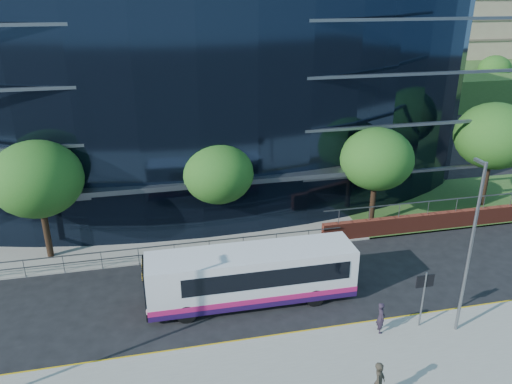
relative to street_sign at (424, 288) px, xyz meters
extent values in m
plane|color=black|center=(-4.50, 1.59, -2.15)|extent=(200.00, 200.00, 0.00)
cube|color=gray|center=(-4.50, 0.59, -2.07)|extent=(80.00, 0.25, 0.16)
cube|color=gold|center=(-4.50, 0.79, -2.14)|extent=(80.00, 0.08, 0.01)
cube|color=gold|center=(-4.50, 0.94, -2.14)|extent=(80.00, 0.08, 0.01)
cube|color=gray|center=(-10.50, 12.59, -2.10)|extent=(50.00, 8.00, 0.10)
cube|color=black|center=(-8.50, 25.59, 5.85)|extent=(38.00, 16.00, 16.00)
cube|color=#595E66|center=(-8.50, 11.09, 1.55)|extent=(22.00, 1.20, 0.30)
cube|color=slate|center=(-12.50, 8.59, -1.10)|extent=(24.00, 0.05, 0.05)
cube|color=slate|center=(-12.50, 8.59, -1.55)|extent=(24.00, 0.05, 0.05)
cylinder|color=slate|center=(-12.50, 8.59, -1.60)|extent=(0.04, 0.04, 1.10)
cube|color=#2D511E|center=(27.50, 57.59, -0.15)|extent=(60.00, 42.00, 4.00)
cylinder|color=slate|center=(0.00, -0.01, -0.60)|extent=(0.08, 0.08, 2.80)
cube|color=black|center=(0.00, 0.01, 0.35)|extent=(0.85, 0.06, 0.60)
cylinder|color=black|center=(-17.50, 10.59, -0.50)|extent=(0.36, 0.36, 3.30)
ellipsoid|color=#185117|center=(-17.50, 10.59, 2.73)|extent=(4.95, 4.95, 4.21)
cylinder|color=black|center=(-7.50, 11.09, -0.72)|extent=(0.36, 0.36, 2.86)
ellipsoid|color=#185117|center=(-7.50, 11.09, 2.08)|extent=(4.29, 4.29, 3.65)
cylinder|color=black|center=(2.50, 10.59, -0.61)|extent=(0.36, 0.36, 3.08)
ellipsoid|color=#185117|center=(2.50, 10.59, 2.40)|extent=(4.62, 4.62, 3.93)
cylinder|color=black|center=(11.50, 11.59, -0.39)|extent=(0.36, 0.36, 3.52)
ellipsoid|color=#185117|center=(11.50, 11.59, 3.05)|extent=(5.28, 5.28, 4.49)
cylinder|color=black|center=(19.50, 41.59, -0.61)|extent=(0.36, 0.36, 3.08)
ellipsoid|color=#185117|center=(19.50, 41.59, 2.40)|extent=(4.62, 4.62, 3.93)
cylinder|color=black|center=(35.50, 43.59, -0.72)|extent=(0.36, 0.36, 2.86)
ellipsoid|color=#185117|center=(35.50, 43.59, 2.08)|extent=(4.29, 4.29, 3.65)
cylinder|color=slate|center=(1.50, -0.61, 2.00)|extent=(0.14, 0.14, 8.00)
cube|color=slate|center=(1.50, -0.26, 5.90)|extent=(0.15, 0.70, 0.12)
cube|color=silver|center=(-7.04, 3.79, -0.60)|extent=(10.16, 2.38, 2.44)
cube|color=#281147|center=(-7.04, 3.79, -1.69)|extent=(10.18, 2.43, 0.28)
cube|color=#BD1B5E|center=(-7.04, 3.79, -1.41)|extent=(10.18, 2.43, 0.28)
cube|color=black|center=(-6.48, 3.78, -0.26)|extent=(8.13, 2.42, 0.92)
cube|color=black|center=(-12.14, 3.83, -0.49)|extent=(0.09, 1.98, 1.43)
cube|color=black|center=(-12.15, 3.83, 0.36)|extent=(0.11, 1.89, 0.37)
cube|color=yellow|center=(-12.19, 4.06, 0.36)|extent=(0.05, 1.01, 0.20)
cube|color=black|center=(-12.14, 3.83, -1.73)|extent=(0.12, 2.21, 0.22)
cylinder|color=black|center=(-10.37, 2.78, -1.69)|extent=(0.92, 0.28, 0.92)
cylinder|color=black|center=(-4.09, 2.73, -1.69)|extent=(0.92, 0.28, 0.92)
imported|color=black|center=(-1.97, -0.01, -1.25)|extent=(0.43, 0.59, 1.51)
imported|color=#2E2920|center=(-3.84, -3.73, -1.14)|extent=(0.70, 0.74, 1.71)
camera|label=1|loc=(-11.45, -16.76, 12.37)|focal=35.00mm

